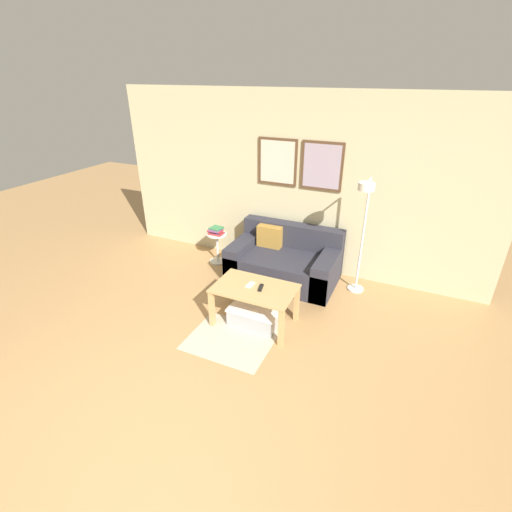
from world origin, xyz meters
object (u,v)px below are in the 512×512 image
Objects in this scene: side_table at (217,245)px; couch at (284,262)px; remote_control at (261,288)px; floor_lamp at (364,217)px; coffee_table at (255,294)px; book_stack at (216,231)px; storage_bin at (255,315)px; cell_phone at (250,285)px.

couch is at bearing -2.24° from side_table.
floor_lamp is at bearing 38.52° from remote_control.
coffee_table is at bearing -86.91° from couch.
floor_lamp is at bearing -2.83° from side_table.
coffee_table is 3.96× the size of book_stack.
floor_lamp is 6.65× the size of book_stack.
couch reaches higher than remote_control.
side_table reaches higher than storage_bin.
storage_bin is 2.54× the size of book_stack.
side_table is at bearing 177.17° from floor_lamp.
cell_phone is (-0.14, 0.02, -0.01)m from remote_control.
side_table is at bearing 135.03° from storage_bin.
side_table is at bearing 135.72° from cell_phone.
storage_bin is at bearing -16.65° from coffee_table.
couch is 1.18m from storage_bin.
floor_lamp reaches higher than storage_bin.
coffee_table is at bearing -45.11° from side_table.
book_stack is at bearing 136.12° from cell_phone.
floor_lamp is at bearing 49.21° from storage_bin.
book_stack is 1.75m from remote_control.
storage_bin is 4.05× the size of remote_control.
couch is at bearing 176.51° from floor_lamp.
cell_phone is (-1.04, -1.07, -0.64)m from floor_lamp.
remote_control is 1.07× the size of cell_phone.
couch is at bearing 93.49° from storage_bin.
storage_bin is at bearing -86.51° from couch.
cell_phone is (-0.08, 0.03, 0.39)m from storage_bin.
coffee_table is 0.60× the size of floor_lamp.
storage_bin is 4.34× the size of cell_phone.
coffee_table is 0.13m from remote_control.
cell_phone is at bearing -46.14° from side_table.
book_stack reaches higher than side_table.
remote_control is at bearing -43.13° from side_table.
storage_bin is at bearing -44.59° from book_stack.
book_stack is (-1.21, 1.20, 0.14)m from coffee_table.
storage_bin is 1.26× the size of side_table.
side_table is 3.21× the size of remote_control.
side_table is (-1.22, 1.21, 0.18)m from storage_bin.
couch is at bearing -1.58° from book_stack.
cell_phone is at bearing -90.43° from couch.
remote_control is 0.14m from cell_phone.
coffee_table reaches higher than side_table.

